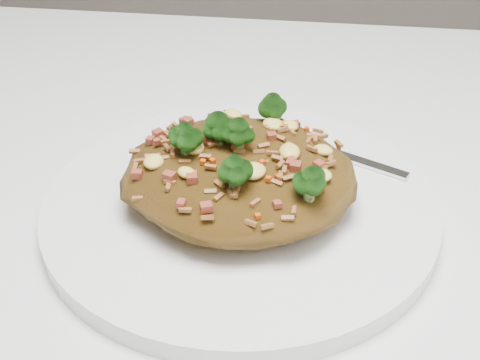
# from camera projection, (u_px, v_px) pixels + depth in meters

# --- Properties ---
(plate) EXTENTS (0.27, 0.27, 0.01)m
(plate) POSITION_uv_depth(u_px,v_px,m) (240.00, 207.00, 0.45)
(plate) COLOR white
(plate) RESTS_ON dining_table
(fried_rice) EXTENTS (0.15, 0.14, 0.06)m
(fried_rice) POSITION_uv_depth(u_px,v_px,m) (240.00, 165.00, 0.43)
(fried_rice) COLOR brown
(fried_rice) RESTS_ON plate
(fork) EXTENTS (0.15, 0.08, 0.00)m
(fork) POSITION_uv_depth(u_px,v_px,m) (315.00, 147.00, 0.50)
(fork) COLOR silver
(fork) RESTS_ON plate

